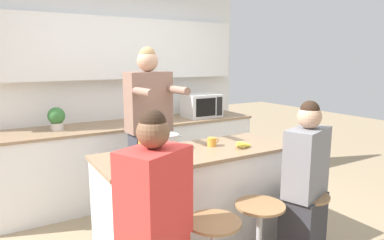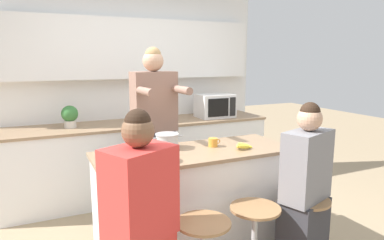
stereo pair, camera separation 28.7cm
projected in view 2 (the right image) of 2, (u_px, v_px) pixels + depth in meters
wall_back at (133, 71)px, 4.46m from camera, size 3.54×0.22×2.70m
back_counter at (142, 158)px, 4.35m from camera, size 3.28×0.70×0.92m
kitchen_island at (195, 203)px, 2.94m from camera, size 1.68×0.66×0.94m
bar_stool_rightmost at (304, 232)px, 2.71m from camera, size 0.38×0.38×0.62m
person_cooking at (155, 140)px, 3.41m from camera, size 0.45×0.56×1.81m
person_wrapped_blanket at (141, 228)px, 2.10m from camera, size 0.49×0.43×1.41m
person_seated_near at (305, 199)px, 2.65m from camera, size 0.47×0.38×1.38m
cooking_pot at (167, 141)px, 2.92m from camera, size 0.29×0.20×0.13m
fruit_bowl at (163, 158)px, 2.55m from camera, size 0.19×0.19×0.06m
coffee_cup_near at (135, 154)px, 2.60m from camera, size 0.11×0.08×0.08m
coffee_cup_far at (213, 142)px, 2.99m from camera, size 0.11×0.08×0.08m
banana_bunch at (242, 146)px, 2.90m from camera, size 0.18×0.13×0.06m
juice_carton at (138, 153)px, 2.42m from camera, size 0.07×0.07×0.22m
microwave at (215, 106)px, 4.61m from camera, size 0.48×0.35×0.31m
potted_plant at (70, 116)px, 3.89m from camera, size 0.19×0.19×0.26m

